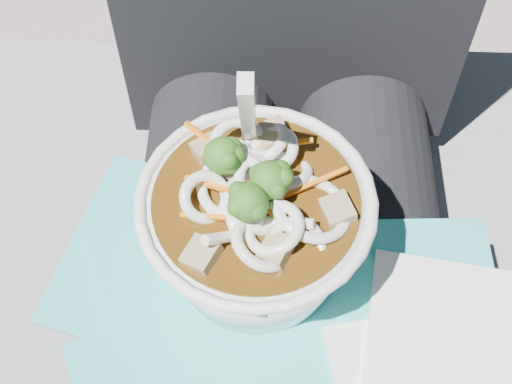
{
  "coord_description": "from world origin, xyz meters",
  "views": [
    {
      "loc": [
        -0.02,
        -0.26,
        1.12
      ],
      "look_at": [
        -0.03,
        0.01,
        0.7
      ],
      "focal_mm": 50.0,
      "sensor_mm": 36.0,
      "label": 1
    }
  ],
  "objects_px": {
    "lap": "(288,313)",
    "udon_bowl": "(256,224)",
    "stone_ledge": "(280,296)",
    "person_body": "(289,210)",
    "plastic_bag": "(253,306)"
  },
  "relations": [
    {
      "from": "stone_ledge",
      "to": "udon_bowl",
      "type": "relative_size",
      "value": 4.6
    },
    {
      "from": "stone_ledge",
      "to": "lap",
      "type": "relative_size",
      "value": 2.08
    },
    {
      "from": "person_body",
      "to": "plastic_bag",
      "type": "xyz_separation_m",
      "value": [
        -0.03,
        -0.12,
        0.05
      ]
    },
    {
      "from": "lap",
      "to": "stone_ledge",
      "type": "bearing_deg",
      "value": 90.0
    },
    {
      "from": "stone_ledge",
      "to": "plastic_bag",
      "type": "relative_size",
      "value": 2.63
    },
    {
      "from": "lap",
      "to": "plastic_bag",
      "type": "bearing_deg",
      "value": -138.37
    },
    {
      "from": "stone_ledge",
      "to": "lap",
      "type": "bearing_deg",
      "value": -90.0
    },
    {
      "from": "stone_ledge",
      "to": "person_body",
      "type": "bearing_deg",
      "value": -90.0
    },
    {
      "from": "lap",
      "to": "udon_bowl",
      "type": "relative_size",
      "value": 2.21
    },
    {
      "from": "plastic_bag",
      "to": "udon_bowl",
      "type": "bearing_deg",
      "value": 87.72
    },
    {
      "from": "plastic_bag",
      "to": "udon_bowl",
      "type": "xyz_separation_m",
      "value": [
        0.0,
        0.04,
        0.07
      ]
    },
    {
      "from": "person_body",
      "to": "udon_bowl",
      "type": "xyz_separation_m",
      "value": [
        -0.03,
        -0.08,
        0.12
      ]
    },
    {
      "from": "udon_bowl",
      "to": "person_body",
      "type": "bearing_deg",
      "value": 70.78
    },
    {
      "from": "stone_ledge",
      "to": "udon_bowl",
      "type": "xyz_separation_m",
      "value": [
        -0.03,
        -0.14,
        0.43
      ]
    },
    {
      "from": "lap",
      "to": "plastic_bag",
      "type": "relative_size",
      "value": 1.26
    }
  ]
}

